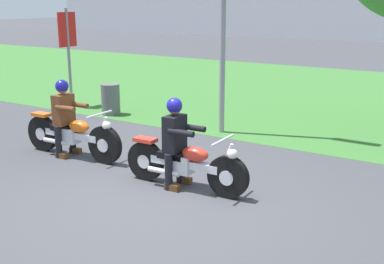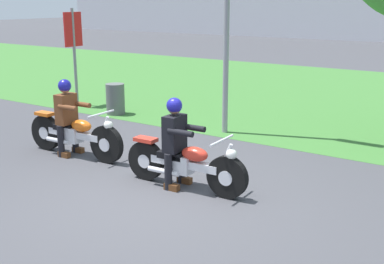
{
  "view_description": "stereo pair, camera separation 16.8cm",
  "coord_description": "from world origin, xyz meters",
  "px_view_note": "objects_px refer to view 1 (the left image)",
  "views": [
    {
      "loc": [
        4.08,
        -5.36,
        2.81
      ],
      "look_at": [
        0.11,
        0.83,
        0.85
      ],
      "focal_mm": 46.55,
      "sensor_mm": 36.0,
      "label": 1
    },
    {
      "loc": [
        4.22,
        -5.27,
        2.81
      ],
      "look_at": [
        0.11,
        0.83,
        0.85
      ],
      "focal_mm": 46.55,
      "sensor_mm": 36.0,
      "label": 2
    }
  ],
  "objects_px": {
    "rider_lead": "(176,136)",
    "sign_banner": "(68,42)",
    "motorcycle_lead": "(185,164)",
    "motorcycle_follow": "(73,135)",
    "trash_can": "(111,99)",
    "rider_follow": "(64,112)"
  },
  "relations": [
    {
      "from": "sign_banner",
      "to": "trash_can",
      "type": "bearing_deg",
      "value": -8.08
    },
    {
      "from": "motorcycle_lead",
      "to": "motorcycle_follow",
      "type": "xyz_separation_m",
      "value": [
        -2.62,
        0.22,
        0.02
      ]
    },
    {
      "from": "rider_lead",
      "to": "motorcycle_follow",
      "type": "xyz_separation_m",
      "value": [
        -2.45,
        0.22,
        -0.41
      ]
    },
    {
      "from": "trash_can",
      "to": "motorcycle_lead",
      "type": "bearing_deg",
      "value": -36.42
    },
    {
      "from": "motorcycle_lead",
      "to": "motorcycle_follow",
      "type": "height_order",
      "value": "motorcycle_follow"
    },
    {
      "from": "motorcycle_follow",
      "to": "sign_banner",
      "type": "relative_size",
      "value": 0.85
    },
    {
      "from": "rider_follow",
      "to": "trash_can",
      "type": "distance_m",
      "value": 3.46
    },
    {
      "from": "rider_lead",
      "to": "sign_banner",
      "type": "distance_m",
      "value": 6.87
    },
    {
      "from": "motorcycle_lead",
      "to": "rider_follow",
      "type": "xyz_separation_m",
      "value": [
        -2.79,
        0.21,
        0.44
      ]
    },
    {
      "from": "motorcycle_follow",
      "to": "trash_can",
      "type": "xyz_separation_m",
      "value": [
        -1.77,
        3.02,
        -0.02
      ]
    },
    {
      "from": "motorcycle_lead",
      "to": "sign_banner",
      "type": "xyz_separation_m",
      "value": [
        -6.03,
        3.47,
        1.33
      ]
    },
    {
      "from": "rider_lead",
      "to": "rider_follow",
      "type": "bearing_deg",
      "value": 173.3
    },
    {
      "from": "rider_lead",
      "to": "sign_banner",
      "type": "bearing_deg",
      "value": 147.32
    },
    {
      "from": "trash_can",
      "to": "rider_follow",
      "type": "bearing_deg",
      "value": -62.07
    },
    {
      "from": "trash_can",
      "to": "sign_banner",
      "type": "relative_size",
      "value": 0.3
    },
    {
      "from": "sign_banner",
      "to": "rider_follow",
      "type": "bearing_deg",
      "value": -45.18
    },
    {
      "from": "rider_lead",
      "to": "rider_follow",
      "type": "distance_m",
      "value": 2.63
    },
    {
      "from": "rider_lead",
      "to": "motorcycle_follow",
      "type": "distance_m",
      "value": 2.49
    },
    {
      "from": "rider_lead",
      "to": "motorcycle_lead",
      "type": "bearing_deg",
      "value": -0.84
    },
    {
      "from": "rider_lead",
      "to": "trash_can",
      "type": "distance_m",
      "value": 5.34
    },
    {
      "from": "motorcycle_lead",
      "to": "rider_lead",
      "type": "xyz_separation_m",
      "value": [
        -0.17,
        -0.0,
        0.43
      ]
    },
    {
      "from": "motorcycle_lead",
      "to": "motorcycle_follow",
      "type": "bearing_deg",
      "value": 173.29
    }
  ]
}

